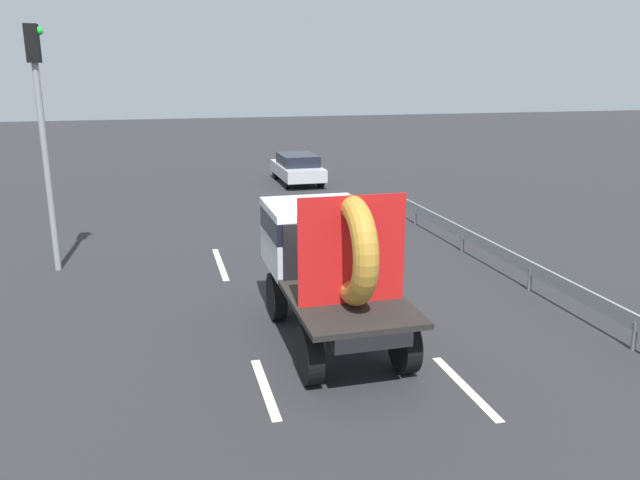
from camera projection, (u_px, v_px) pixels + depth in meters
ground_plane at (333, 325)px, 12.95m from camera, size 120.00×120.00×0.00m
flatbed_truck at (325, 253)px, 12.34m from camera, size 2.02×4.75×3.10m
distant_sedan at (297, 168)px, 29.09m from camera, size 1.79×4.19×1.37m
traffic_light at (41, 116)px, 15.47m from camera, size 0.42×0.36×6.19m
guardrail at (494, 250)px, 16.47m from camera, size 0.10×13.82×0.71m
lane_dash_left_near at (265, 388)px, 10.35m from camera, size 0.16×2.13×0.01m
lane_dash_left_far at (220, 264)px, 17.01m from camera, size 0.16×2.96×0.01m
lane_dash_right_near at (465, 387)px, 10.38m from camera, size 0.16×2.25×0.01m
lane_dash_right_far at (328, 250)px, 18.36m from camera, size 0.16×2.00×0.01m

